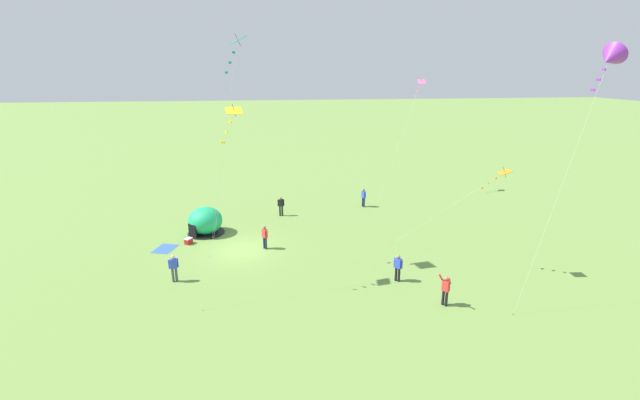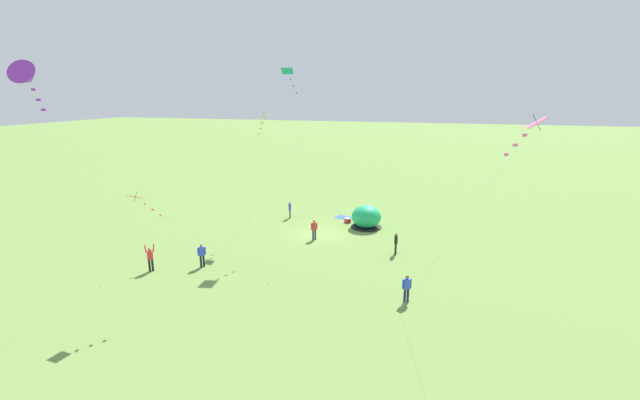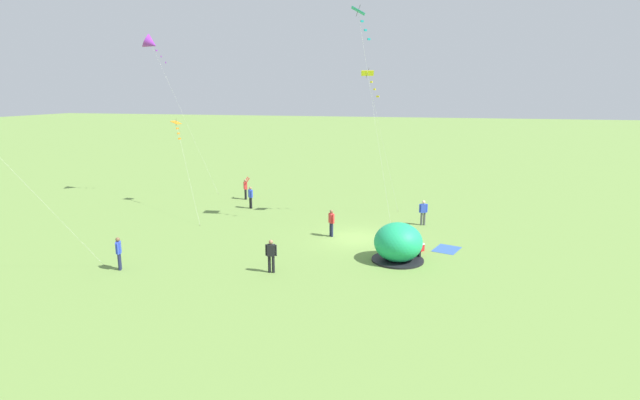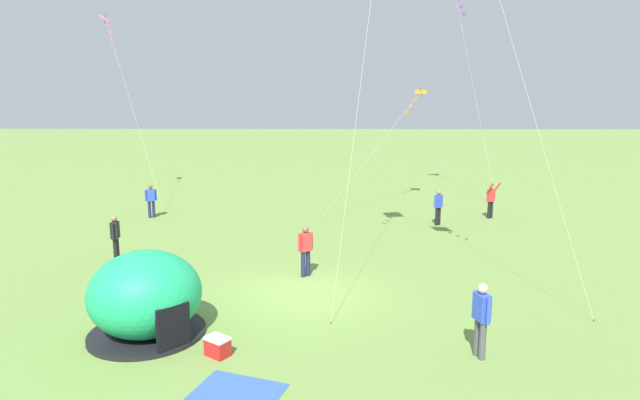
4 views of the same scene
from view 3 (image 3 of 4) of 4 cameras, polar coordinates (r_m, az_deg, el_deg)
name	(u,v)px [view 3 (image 3 of 4)]	position (r m, az deg, el deg)	size (l,w,h in m)	color
ground_plane	(356,238)	(31.33, 4.12, -4.34)	(300.00, 300.00, 0.00)	olive
popup_tent	(398,243)	(27.18, 8.93, -4.88)	(2.81, 2.81, 2.10)	#1EAD6B
picnic_blanket	(447,249)	(29.95, 14.27, -5.47)	(1.70, 1.30, 0.01)	#3359A5
cooler_box	(419,247)	(29.23, 11.28, -5.33)	(0.65, 0.60, 0.44)	red
person_center_field	(331,222)	(31.33, 1.31, -2.48)	(0.48, 0.43, 1.72)	#1E2347
person_watching_sky	(271,254)	(25.27, -5.61, -6.20)	(0.29, 0.59, 1.72)	black
person_near_tent	(119,252)	(27.55, -22.02, -5.49)	(0.53, 0.40, 1.72)	#1E2347
person_with_toddler	(251,196)	(39.21, -7.95, 0.43)	(0.45, 0.44, 1.72)	black
person_strolling	(423,211)	(34.68, 11.71, -1.28)	(0.34, 0.57, 1.72)	#4C4C51
person_arms_raised	(246,188)	(42.57, -8.51, 1.40)	(0.72, 0.67, 1.89)	black
kite_teal	(360,18)	(32.77, 4.60, 19.99)	(2.25, 3.27, 14.16)	silver
kite_orange	(177,128)	(40.77, -16.00, 7.95)	(6.06, 5.03, 6.88)	silver
kite_purple	(151,43)	(45.03, -18.75, 16.59)	(2.80, 5.36, 13.55)	silver
kite_yellow	(370,79)	(34.94, 5.68, 13.59)	(3.40, 2.58, 10.51)	silver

